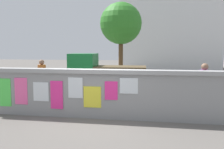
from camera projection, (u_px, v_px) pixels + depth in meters
ground at (128, 82)px, 15.31m from camera, size 60.00×60.00×0.00m
poster_wall at (100, 93)px, 7.39m from camera, size 7.54×0.42×1.47m
auto_rickshaw_truck at (104, 73)px, 11.86m from camera, size 3.67×1.66×1.85m
motorcycle at (160, 93)px, 9.07m from camera, size 1.90×0.56×0.87m
bicycle_near at (28, 95)px, 9.09m from camera, size 1.68×0.51×0.95m
bicycle_far at (180, 85)px, 11.83m from camera, size 1.65×0.61×0.95m
person_walking at (204, 83)px, 7.87m from camera, size 0.41×0.41×1.62m
person_bystander at (42, 74)px, 10.57m from camera, size 0.47×0.47×1.62m
tree_roadside at (121, 24)px, 17.75m from camera, size 3.01×3.01×5.42m
building_background at (169, 25)px, 26.17m from camera, size 10.32×4.63×9.08m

